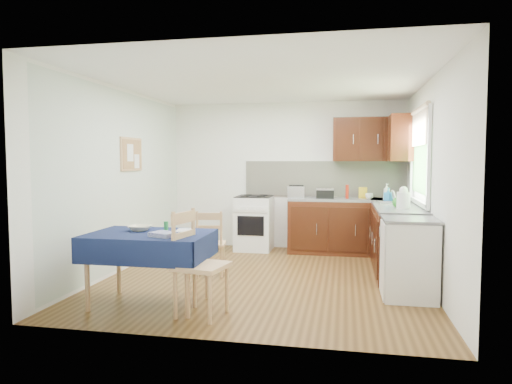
% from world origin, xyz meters
% --- Properties ---
extents(floor, '(4.20, 4.20, 0.00)m').
position_xyz_m(floor, '(0.00, 0.00, 0.00)').
color(floor, '#4D3114').
rests_on(floor, ground).
extents(ceiling, '(4.00, 4.20, 0.02)m').
position_xyz_m(ceiling, '(0.00, 0.00, 2.50)').
color(ceiling, white).
rests_on(ceiling, wall_back).
extents(wall_back, '(4.00, 0.02, 2.50)m').
position_xyz_m(wall_back, '(0.00, 2.10, 1.25)').
color(wall_back, white).
rests_on(wall_back, ground).
extents(wall_front, '(4.00, 0.02, 2.50)m').
position_xyz_m(wall_front, '(0.00, -2.10, 1.25)').
color(wall_front, white).
rests_on(wall_front, ground).
extents(wall_left, '(0.02, 4.20, 2.50)m').
position_xyz_m(wall_left, '(-2.00, 0.00, 1.25)').
color(wall_left, silver).
rests_on(wall_left, ground).
extents(wall_right, '(0.02, 4.20, 2.50)m').
position_xyz_m(wall_right, '(2.00, 0.00, 1.25)').
color(wall_right, white).
rests_on(wall_right, ground).
extents(base_cabinets, '(1.90, 2.30, 0.86)m').
position_xyz_m(base_cabinets, '(1.36, 1.26, 0.43)').
color(base_cabinets, '#361009').
rests_on(base_cabinets, ground).
extents(worktop_back, '(1.90, 0.60, 0.04)m').
position_xyz_m(worktop_back, '(1.05, 1.80, 0.88)').
color(worktop_back, slate).
rests_on(worktop_back, base_cabinets).
extents(worktop_right, '(0.60, 1.70, 0.04)m').
position_xyz_m(worktop_right, '(1.70, 0.65, 0.88)').
color(worktop_right, slate).
rests_on(worktop_right, base_cabinets).
extents(worktop_corner, '(0.60, 0.60, 0.04)m').
position_xyz_m(worktop_corner, '(1.70, 1.80, 0.88)').
color(worktop_corner, slate).
rests_on(worktop_corner, base_cabinets).
extents(splashback, '(2.70, 0.02, 0.60)m').
position_xyz_m(splashback, '(0.65, 2.08, 1.20)').
color(splashback, beige).
rests_on(splashback, wall_back).
extents(upper_cabinets, '(1.20, 0.85, 0.70)m').
position_xyz_m(upper_cabinets, '(1.52, 1.80, 1.85)').
color(upper_cabinets, '#361009').
rests_on(upper_cabinets, wall_back).
extents(stove, '(0.60, 0.61, 0.92)m').
position_xyz_m(stove, '(-0.50, 1.80, 0.46)').
color(stove, white).
rests_on(stove, ground).
extents(window, '(0.04, 1.48, 1.26)m').
position_xyz_m(window, '(1.97, 0.70, 1.65)').
color(window, '#2C5B25').
rests_on(window, wall_right).
extents(fridge, '(0.58, 0.60, 0.89)m').
position_xyz_m(fridge, '(1.70, -0.55, 0.44)').
color(fridge, white).
rests_on(fridge, ground).
extents(corkboard, '(0.04, 0.62, 0.47)m').
position_xyz_m(corkboard, '(-1.97, 0.30, 1.60)').
color(corkboard, tan).
rests_on(corkboard, wall_left).
extents(dining_table, '(1.25, 0.85, 0.76)m').
position_xyz_m(dining_table, '(-1.00, -1.30, 0.65)').
color(dining_table, '#0D1137').
rests_on(dining_table, ground).
extents(chair_far, '(0.44, 0.44, 0.86)m').
position_xyz_m(chair_far, '(-0.73, -0.00, 0.46)').
color(chair_far, tan).
rests_on(chair_far, ground).
extents(chair_near, '(0.53, 0.53, 1.03)m').
position_xyz_m(chair_near, '(-0.41, -1.52, 0.55)').
color(chair_near, tan).
rests_on(chair_near, ground).
extents(toaster, '(0.28, 0.17, 0.21)m').
position_xyz_m(toaster, '(0.22, 1.71, 1.00)').
color(toaster, silver).
rests_on(toaster, worktop_back).
extents(sandwich_press, '(0.28, 0.24, 0.16)m').
position_xyz_m(sandwich_press, '(0.69, 1.76, 0.98)').
color(sandwich_press, black).
rests_on(sandwich_press, worktop_back).
extents(sauce_bottle, '(0.05, 0.05, 0.22)m').
position_xyz_m(sauce_bottle, '(1.03, 1.73, 1.01)').
color(sauce_bottle, red).
rests_on(sauce_bottle, worktop_back).
extents(yellow_packet, '(0.14, 0.11, 0.18)m').
position_xyz_m(yellow_packet, '(1.29, 1.89, 0.99)').
color(yellow_packet, gold).
rests_on(yellow_packet, worktop_back).
extents(dish_rack, '(0.39, 0.30, 0.19)m').
position_xyz_m(dish_rack, '(1.69, 1.03, 0.92)').
color(dish_rack, gray).
rests_on(dish_rack, worktop_right).
extents(kettle, '(0.17, 0.17, 0.28)m').
position_xyz_m(kettle, '(1.73, 0.34, 1.03)').
color(kettle, white).
rests_on(kettle, worktop_right).
extents(cup, '(0.13, 0.13, 0.09)m').
position_xyz_m(cup, '(1.38, 1.71, 0.95)').
color(cup, silver).
rests_on(cup, worktop_back).
extents(soap_bottle_a, '(0.13, 0.13, 0.27)m').
position_xyz_m(soap_bottle_a, '(1.62, 1.37, 1.03)').
color(soap_bottle_a, white).
rests_on(soap_bottle_a, worktop_right).
extents(soap_bottle_b, '(0.13, 0.13, 0.21)m').
position_xyz_m(soap_bottle_b, '(1.63, 1.26, 1.00)').
color(soap_bottle_b, '#2078BD').
rests_on(soap_bottle_b, worktop_right).
extents(soap_bottle_c, '(0.17, 0.17, 0.18)m').
position_xyz_m(soap_bottle_c, '(1.68, 0.47, 0.99)').
color(soap_bottle_c, '#2A8825').
rests_on(soap_bottle_c, worktop_right).
extents(plate_bowl, '(0.24, 0.24, 0.06)m').
position_xyz_m(plate_bowl, '(-1.16, -1.17, 0.79)').
color(plate_bowl, '#EEE8C3').
rests_on(plate_bowl, dining_table).
extents(book, '(0.22, 0.27, 0.02)m').
position_xyz_m(book, '(-0.75, -1.16, 0.77)').
color(book, white).
rests_on(book, dining_table).
extents(spice_jar, '(0.05, 0.05, 0.10)m').
position_xyz_m(spice_jar, '(-0.89, -1.11, 0.81)').
color(spice_jar, green).
rests_on(spice_jar, dining_table).
extents(tea_towel, '(0.30, 0.27, 0.04)m').
position_xyz_m(tea_towel, '(-0.77, -1.47, 0.78)').
color(tea_towel, navy).
rests_on(tea_towel, dining_table).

